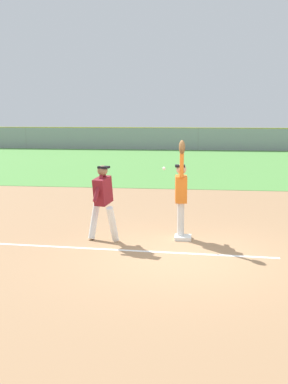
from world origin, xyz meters
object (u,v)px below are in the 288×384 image
(baseball, at_px, (164,168))
(parked_car_black, at_px, (125,138))
(first_base, at_px, (183,238))
(fielder, at_px, (181,190))
(runner, at_px, (103,197))
(parked_car_tan, at_px, (233,139))
(parked_car_red, at_px, (178,138))

(baseball, relative_size, parked_car_black, 0.02)
(baseball, bearing_deg, first_base, -0.67)
(fielder, xyz_separation_m, runner, (-1.73, -0.44, -0.12))
(baseball, xyz_separation_m, parked_car_tan, (3.34, 30.48, -0.96))
(first_base, bearing_deg, runner, -169.38)
(baseball, height_order, parked_car_red, baseball)
(parked_car_black, distance_m, parked_car_tan, 9.44)
(fielder, relative_size, runner, 1.33)
(first_base, distance_m, baseball, 1.65)
(baseball, distance_m, parked_car_black, 31.78)
(runner, xyz_separation_m, parked_car_red, (-0.02, 31.46, -0.32))
(baseball, relative_size, parked_car_tan, 0.02)
(first_base, bearing_deg, baseball, 179.33)
(fielder, height_order, parked_car_black, fielder)
(baseball, bearing_deg, runner, -165.72)
(fielder, distance_m, parked_car_black, 31.75)
(baseball, bearing_deg, parked_car_tan, 83.74)
(baseball, height_order, parked_car_black, baseball)
(fielder, distance_m, runner, 1.79)
(runner, relative_size, parked_car_black, 0.38)
(parked_car_black, bearing_deg, first_base, -81.71)
(first_base, distance_m, parked_car_tan, 30.63)
(first_base, bearing_deg, parked_car_black, 101.81)
(runner, bearing_deg, first_base, 26.77)
(runner, height_order, parked_car_red, runner)
(runner, bearing_deg, fielder, 30.57)
(parked_car_black, height_order, parked_car_tan, same)
(first_base, relative_size, parked_car_red, 0.08)
(fielder, distance_m, baseball, 0.65)
(fielder, distance_m, parked_car_red, 31.07)
(parked_car_black, relative_size, parked_car_tan, 1.00)
(runner, relative_size, baseball, 23.24)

